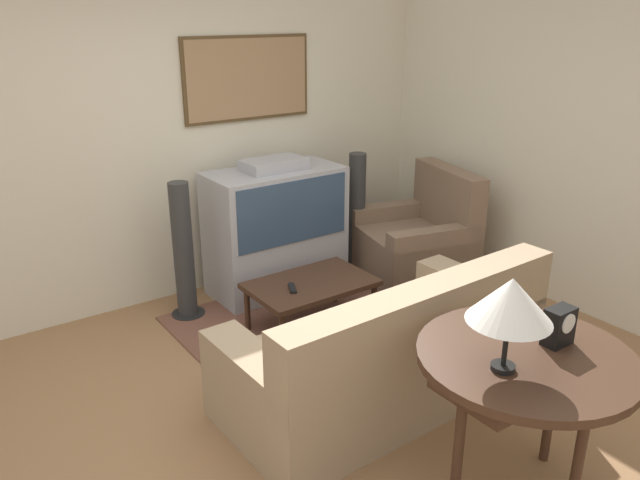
# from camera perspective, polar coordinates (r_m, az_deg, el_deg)

# --- Properties ---
(ground_plane) EXTENTS (12.00, 12.00, 0.00)m
(ground_plane) POSITION_cam_1_polar(r_m,az_deg,el_deg) (3.92, -1.08, -15.87)
(ground_plane) COLOR #8E6642
(wall_back) EXTENTS (12.00, 0.10, 2.70)m
(wall_back) POSITION_cam_1_polar(r_m,az_deg,el_deg) (5.16, -14.72, 8.99)
(wall_back) COLOR beige
(wall_back) RESTS_ON ground_plane
(wall_right) EXTENTS (0.06, 12.00, 2.70)m
(wall_right) POSITION_cam_1_polar(r_m,az_deg,el_deg) (5.21, 23.66, 7.99)
(wall_right) COLOR beige
(wall_right) RESTS_ON ground_plane
(area_rug) EXTENTS (1.92, 1.66, 0.01)m
(area_rug) POSITION_cam_1_polar(r_m,az_deg,el_deg) (4.89, -0.58, -7.79)
(area_rug) COLOR brown
(area_rug) RESTS_ON ground_plane
(tv) EXTENTS (1.14, 0.58, 1.16)m
(tv) POSITION_cam_1_polar(r_m,az_deg,el_deg) (5.34, -4.06, 0.99)
(tv) COLOR #9E9EA3
(tv) RESTS_ON ground_plane
(couch) EXTENTS (2.03, 0.98, 0.88)m
(couch) POSITION_cam_1_polar(r_m,az_deg,el_deg) (3.94, 6.20, -10.49)
(couch) COLOR #9E8466
(couch) RESTS_ON ground_plane
(armchair) EXTENTS (1.07, 1.11, 1.00)m
(armchair) POSITION_cam_1_polar(r_m,az_deg,el_deg) (5.70, 8.87, -0.38)
(armchair) COLOR brown
(armchair) RESTS_ON ground_plane
(coffee_table) EXTENTS (0.93, 0.59, 0.39)m
(coffee_table) POSITION_cam_1_polar(r_m,az_deg,el_deg) (4.71, -0.84, -4.30)
(coffee_table) COLOR #3D2619
(coffee_table) RESTS_ON ground_plane
(console_table) EXTENTS (1.02, 1.02, 0.81)m
(console_table) POSITION_cam_1_polar(r_m,az_deg,el_deg) (3.14, 18.30, -11.02)
(console_table) COLOR #3D2619
(console_table) RESTS_ON ground_plane
(table_lamp) EXTENTS (0.37, 0.37, 0.44)m
(table_lamp) POSITION_cam_1_polar(r_m,az_deg,el_deg) (2.79, 17.03, -5.34)
(table_lamp) COLOR black
(table_lamp) RESTS_ON console_table
(mantel_clock) EXTENTS (0.15, 0.10, 0.19)m
(mantel_clock) POSITION_cam_1_polar(r_m,az_deg,el_deg) (3.19, 21.01, -7.37)
(mantel_clock) COLOR black
(mantel_clock) RESTS_ON console_table
(remote) EXTENTS (0.11, 0.16, 0.02)m
(remote) POSITION_cam_1_polar(r_m,az_deg,el_deg) (4.57, -2.55, -4.42)
(remote) COLOR black
(remote) RESTS_ON coffee_table
(speaker_tower_left) EXTENTS (0.27, 0.27, 1.10)m
(speaker_tower_left) POSITION_cam_1_polar(r_m,az_deg,el_deg) (4.96, -12.37, -1.30)
(speaker_tower_left) COLOR black
(speaker_tower_left) RESTS_ON ground_plane
(speaker_tower_right) EXTENTS (0.27, 0.27, 1.10)m
(speaker_tower_right) POSITION_cam_1_polar(r_m,az_deg,el_deg) (5.79, 3.37, 2.32)
(speaker_tower_right) COLOR black
(speaker_tower_right) RESTS_ON ground_plane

